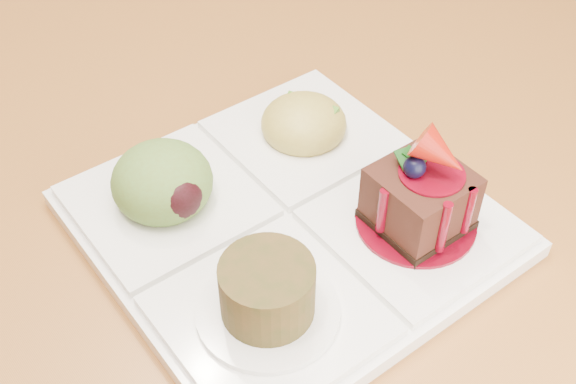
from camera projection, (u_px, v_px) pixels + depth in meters
ground at (104, 362)px, 1.28m from camera, size 6.00×6.00×0.00m
sampler_plate at (283, 207)px, 0.47m from camera, size 0.25×0.25×0.10m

